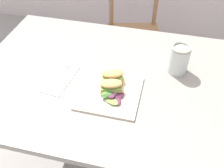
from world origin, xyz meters
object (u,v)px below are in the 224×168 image
object	(u,v)px
chair_wooden_far	(134,34)
sandwich_half_back	(112,76)
mason_jar_iced_tea	(179,60)
plate_lunch	(110,93)
sandwich_half_front	(111,86)
dining_table	(106,95)
fork_on_napkin	(62,75)

from	to	relation	value
chair_wooden_far	sandwich_half_back	size ratio (longest dim) A/B	8.15
sandwich_half_back	mason_jar_iced_tea	world-z (taller)	mason_jar_iced_tea
plate_lunch	sandwich_half_back	xyz separation A→B (m)	(-0.01, 0.07, 0.03)
plate_lunch	sandwich_half_front	world-z (taller)	sandwich_half_front
chair_wooden_far	sandwich_half_back	xyz separation A→B (m)	(0.04, -0.88, 0.33)
dining_table	fork_on_napkin	bearing A→B (deg)	-166.56
fork_on_napkin	mason_jar_iced_tea	xyz separation A→B (m)	(0.51, 0.17, 0.06)
plate_lunch	sandwich_half_front	bearing A→B (deg)	66.56
dining_table	chair_wooden_far	world-z (taller)	chair_wooden_far
dining_table	mason_jar_iced_tea	distance (m)	0.39
dining_table	sandwich_half_front	world-z (taller)	sandwich_half_front
sandwich_half_back	fork_on_napkin	distance (m)	0.24
plate_lunch	sandwich_half_front	size ratio (longest dim) A/B	2.42
chair_wooden_far	fork_on_napkin	distance (m)	0.96
plate_lunch	mason_jar_iced_tea	xyz separation A→B (m)	(0.27, 0.22, 0.06)
chair_wooden_far	sandwich_half_front	bearing A→B (deg)	-86.76
sandwich_half_front	fork_on_napkin	distance (m)	0.25
sandwich_half_front	sandwich_half_back	bearing A→B (deg)	98.87
dining_table	plate_lunch	world-z (taller)	plate_lunch
fork_on_napkin	mason_jar_iced_tea	world-z (taller)	mason_jar_iced_tea
plate_lunch	sandwich_half_back	size ratio (longest dim) A/B	2.42
sandwich_half_front	dining_table	bearing A→B (deg)	118.78
chair_wooden_far	sandwich_half_front	distance (m)	1.00
mason_jar_iced_tea	dining_table	bearing A→B (deg)	-159.49
sandwich_half_front	fork_on_napkin	bearing A→B (deg)	168.88
mason_jar_iced_tea	plate_lunch	bearing A→B (deg)	-140.61
sandwich_half_front	sandwich_half_back	world-z (taller)	same
dining_table	chair_wooden_far	xyz separation A→B (m)	(-0.00, 0.85, -0.17)
fork_on_napkin	dining_table	bearing A→B (deg)	13.44
dining_table	mason_jar_iced_tea	world-z (taller)	mason_jar_iced_tea
chair_wooden_far	mason_jar_iced_tea	xyz separation A→B (m)	(0.32, -0.73, 0.35)
dining_table	sandwich_half_back	distance (m)	0.17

